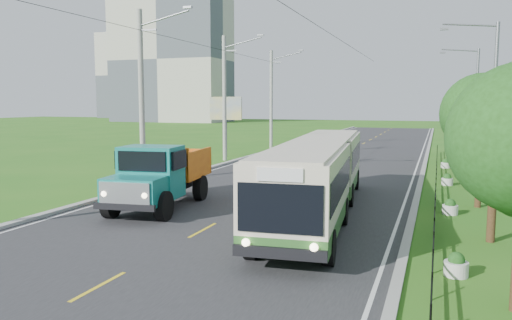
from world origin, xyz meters
The scene contains 28 objects.
ground centered at (0.00, 0.00, 0.00)m, with size 240.00×240.00×0.00m, color #296919.
road centered at (0.00, 20.00, 0.01)m, with size 14.00×120.00×0.02m, color #28282B.
curb_left centered at (-7.20, 20.00, 0.07)m, with size 0.40×120.00×0.15m, color #9E9E99.
curb_right centered at (7.15, 20.00, 0.05)m, with size 0.30×120.00×0.10m, color #9E9E99.
edge_line_left centered at (-6.65, 20.00, 0.02)m, with size 0.12×120.00×0.00m, color silver.
edge_line_right centered at (6.65, 20.00, 0.02)m, with size 0.12×120.00×0.00m, color silver.
centre_dash centered at (0.00, 0.00, 0.02)m, with size 0.12×2.20×0.00m, color yellow.
railing_right centered at (8.00, 14.00, 0.30)m, with size 0.04×40.00×0.60m, color black.
pole_near centered at (-8.26, 9.00, 5.09)m, with size 3.51×0.32×10.00m.
pole_mid centered at (-8.26, 21.00, 5.09)m, with size 3.51×0.32×10.00m.
pole_far centered at (-8.26, 33.00, 5.09)m, with size 3.51×0.32×10.00m.
tree_second centered at (9.86, 2.14, 3.52)m, with size 3.18×3.26×5.30m.
tree_third centered at (9.86, 8.14, 3.99)m, with size 3.60×3.62×6.00m.
tree_fourth centered at (9.86, 14.14, 3.59)m, with size 3.24×3.31×5.40m.
tree_fifth centered at (9.86, 20.14, 3.85)m, with size 3.48×3.52×5.80m.
tree_back centered at (9.86, 26.14, 3.65)m, with size 3.30×3.36×5.50m.
streetlight_mid centered at (10.64, 14.00, 4.90)m, with size 3.02×0.20×9.07m.
streetlight_far centered at (10.64, 28.00, 4.90)m, with size 3.02×0.20×9.07m.
planter_front centered at (8.60, -2.00, 0.29)m, with size 0.64×0.64×0.67m.
planter_near centered at (8.60, 6.00, 0.29)m, with size 0.64×0.64×0.67m.
planter_mid centered at (8.60, 14.00, 0.29)m, with size 0.64×0.64×0.67m.
planter_far centered at (8.60, 22.00, 0.29)m, with size 0.64×0.64×0.67m.
billboard_left centered at (-9.50, 24.00, 3.87)m, with size 3.00×0.20×5.20m.
billboard_right centered at (12.30, 20.00, 5.34)m, with size 0.24×6.00×7.30m.
apartment_near centered at (-55.00, 95.00, 15.00)m, with size 28.00×14.00×30.00m, color #B7B2A3.
apartment_far centered at (-80.00, 120.00, 13.00)m, with size 24.00×14.00×26.00m, color #B7B2A3.
bus centered at (3.40, 4.03, 1.85)m, with size 4.08×16.07×3.07m.
dump_truck centered at (-3.55, 3.01, 1.61)m, with size 3.39×7.05×2.85m.
Camera 1 is at (7.99, -16.16, 4.68)m, focal length 35.00 mm.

